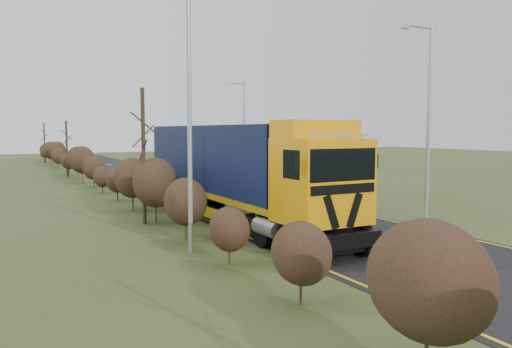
{
  "coord_description": "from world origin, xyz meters",
  "views": [
    {
      "loc": [
        -12.37,
        -17.83,
        4.18
      ],
      "look_at": [
        -0.78,
        4.17,
        2.01
      ],
      "focal_mm": 35.0,
      "sensor_mm": 36.0,
      "label": 1
    }
  ],
  "objects_px": {
    "car_blue_sedan": "(262,172)",
    "speed_sign": "(278,168)",
    "car_red_hatchback": "(255,177)",
    "streetlight_near": "(427,113)",
    "lorry": "(235,167)"
  },
  "relations": [
    {
      "from": "car_blue_sedan",
      "to": "speed_sign",
      "type": "height_order",
      "value": "speed_sign"
    },
    {
      "from": "car_red_hatchback",
      "to": "streetlight_near",
      "type": "xyz_separation_m",
      "value": [
        0.43,
        -16.51,
        4.36
      ]
    },
    {
      "from": "lorry",
      "to": "car_red_hatchback",
      "type": "distance_m",
      "value": 15.77
    },
    {
      "from": "lorry",
      "to": "car_blue_sedan",
      "type": "bearing_deg",
      "value": 57.5
    },
    {
      "from": "car_red_hatchback",
      "to": "streetlight_near",
      "type": "height_order",
      "value": "streetlight_near"
    },
    {
      "from": "car_blue_sedan",
      "to": "streetlight_near",
      "type": "distance_m",
      "value": 20.77
    },
    {
      "from": "streetlight_near",
      "to": "speed_sign",
      "type": "xyz_separation_m",
      "value": [
        -0.09,
        13.72,
        -3.51
      ]
    },
    {
      "from": "streetlight_near",
      "to": "lorry",
      "type": "bearing_deg",
      "value": 160.0
    },
    {
      "from": "lorry",
      "to": "streetlight_near",
      "type": "xyz_separation_m",
      "value": [
        8.49,
        -3.09,
        2.41
      ]
    },
    {
      "from": "lorry",
      "to": "car_red_hatchback",
      "type": "relative_size",
      "value": 4.44
    },
    {
      "from": "car_red_hatchback",
      "to": "speed_sign",
      "type": "relative_size",
      "value": 1.72
    },
    {
      "from": "car_blue_sedan",
      "to": "speed_sign",
      "type": "bearing_deg",
      "value": 65.72
    },
    {
      "from": "lorry",
      "to": "streetlight_near",
      "type": "relative_size",
      "value": 1.8
    },
    {
      "from": "lorry",
      "to": "car_blue_sedan",
      "type": "height_order",
      "value": "lorry"
    },
    {
      "from": "car_blue_sedan",
      "to": "streetlight_near",
      "type": "bearing_deg",
      "value": 78.69
    }
  ]
}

